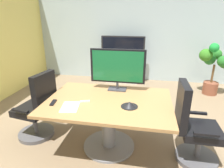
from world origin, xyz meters
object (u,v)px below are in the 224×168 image
remote_control (53,103)px  conference_phone (129,105)px  conference_table (109,113)px  potted_plant (214,65)px  office_chair_right (193,130)px  office_chair_left (38,111)px  tv_monitor (118,67)px  wall_display_unit (123,67)px

remote_control → conference_phone: bearing=-4.9°
conference_table → potted_plant: size_ratio=1.35×
office_chair_right → office_chair_left: bearing=86.9°
office_chair_left → tv_monitor: tv_monitor is taller
office_chair_right → remote_control: bearing=94.6°
conference_table → office_chair_left: 1.14m
office_chair_left → office_chair_right: size_ratio=1.00×
remote_control → office_chair_left: bearing=138.1°
office_chair_right → conference_table: bearing=86.4°
wall_display_unit → potted_plant: wall_display_unit is taller
wall_display_unit → remote_control: (-0.52, -3.18, 0.33)m
office_chair_right → conference_phone: bearing=94.9°
tv_monitor → conference_phone: tv_monitor is taller
office_chair_right → tv_monitor: (-1.08, 0.49, 0.66)m
potted_plant → conference_phone: size_ratio=5.76×
office_chair_left → remote_control: (0.42, -0.27, 0.31)m
conference_phone → remote_control: (-1.01, -0.08, -0.02)m
office_chair_right → wall_display_unit: size_ratio=0.83×
conference_table → office_chair_left: bearing=177.8°
wall_display_unit → potted_plant: 2.33m
conference_phone → tv_monitor: bearing=113.4°
conference_table → potted_plant: (2.06, 2.47, 0.17)m
tv_monitor → conference_phone: (0.25, -0.57, -0.33)m
office_chair_left → conference_phone: (1.44, -0.19, 0.33)m
wall_display_unit → remote_control: 3.23m
remote_control → wall_display_unit: bearing=71.2°
office_chair_right → potted_plant: bearing=-20.6°
wall_display_unit → conference_phone: 3.15m
wall_display_unit → conference_table: bearing=-86.2°
office_chair_right → conference_phone: size_ratio=4.95×
office_chair_left → potted_plant: (3.20, 2.42, 0.27)m
office_chair_right → wall_display_unit: wall_display_unit is taller
conference_table → office_chair_right: (1.13, -0.06, -0.10)m
potted_plant → remote_control: (-2.77, -2.69, 0.04)m
conference_table → wall_display_unit: (-0.20, 2.95, -0.11)m
conference_table → wall_display_unit: wall_display_unit is taller
conference_table → office_chair_right: bearing=-3.2°
tv_monitor → remote_control: 1.07m
office_chair_right → potted_plant: potted_plant is taller
office_chair_right → wall_display_unit: 3.29m
office_chair_right → conference_phone: (-0.83, -0.08, 0.33)m
office_chair_left → potted_plant: 4.02m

